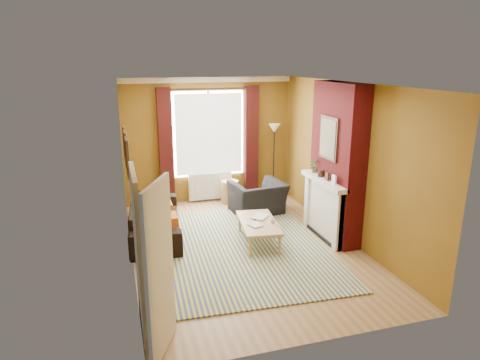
# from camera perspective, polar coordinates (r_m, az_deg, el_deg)

# --- Properties ---
(ground) EXTENTS (5.50, 5.50, 0.00)m
(ground) POSITION_cam_1_polar(r_m,az_deg,el_deg) (7.59, 0.54, -8.88)
(ground) COLOR olive
(ground) RESTS_ON ground
(room_walls) EXTENTS (3.82, 5.54, 2.83)m
(room_walls) POSITION_cam_1_polar(r_m,az_deg,el_deg) (7.58, 4.56, 2.15)
(room_walls) COLOR brown
(room_walls) RESTS_ON ground
(striped_rug) EXTENTS (3.00, 4.03, 0.02)m
(striped_rug) POSITION_cam_1_polar(r_m,az_deg,el_deg) (7.57, 0.31, -8.84)
(striped_rug) COLOR navy
(striped_rug) RESTS_ON ground
(sofa) EXTENTS (1.08, 2.30, 0.65)m
(sofa) POSITION_cam_1_polar(r_m,az_deg,el_deg) (8.11, -11.20, -5.04)
(sofa) COLOR black
(sofa) RESTS_ON ground
(armchair) EXTENTS (1.17, 1.05, 0.68)m
(armchair) POSITION_cam_1_polar(r_m,az_deg,el_deg) (9.05, 2.36, -2.40)
(armchair) COLOR black
(armchair) RESTS_ON ground
(coffee_table) EXTENTS (0.78, 1.31, 0.41)m
(coffee_table) POSITION_cam_1_polar(r_m,az_deg,el_deg) (7.59, 2.47, -5.87)
(coffee_table) COLOR tan
(coffee_table) RESTS_ON ground
(wicker_stool) EXTENTS (0.41, 0.41, 0.51)m
(wicker_stool) POSITION_cam_1_polar(r_m,az_deg,el_deg) (9.75, -1.37, -1.56)
(wicker_stool) COLOR #9A7343
(wicker_stool) RESTS_ON ground
(floor_lamp) EXTENTS (0.29, 0.29, 1.76)m
(floor_lamp) POSITION_cam_1_polar(r_m,az_deg,el_deg) (9.80, 4.58, 5.31)
(floor_lamp) COLOR black
(floor_lamp) RESTS_ON ground
(book_a) EXTENTS (0.25, 0.29, 0.02)m
(book_a) POSITION_cam_1_polar(r_m,az_deg,el_deg) (7.34, 1.44, -6.16)
(book_a) COLOR #999999
(book_a) RESTS_ON coffee_table
(book_b) EXTENTS (0.40, 0.40, 0.02)m
(book_b) POSITION_cam_1_polar(r_m,az_deg,el_deg) (7.81, 1.88, -4.77)
(book_b) COLOR #999999
(book_b) RESTS_ON coffee_table
(mug) EXTENTS (0.12, 0.12, 0.09)m
(mug) POSITION_cam_1_polar(r_m,az_deg,el_deg) (7.49, 4.38, -5.49)
(mug) COLOR #999999
(mug) RESTS_ON coffee_table
(tv_remote) EXTENTS (0.06, 0.17, 0.02)m
(tv_remote) POSITION_cam_1_polar(r_m,az_deg,el_deg) (7.69, 1.92, -5.10)
(tv_remote) COLOR #242326
(tv_remote) RESTS_ON coffee_table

